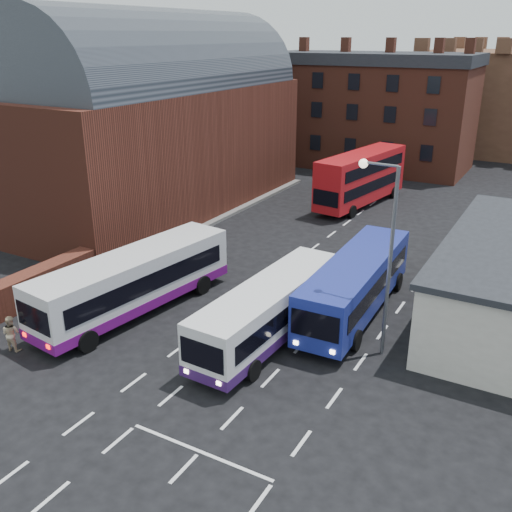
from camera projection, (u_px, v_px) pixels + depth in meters
The scene contains 11 objects.
ground at pixel (146, 374), 25.28m from camera, with size 180.00×180.00×0.00m, color black.
railway_station at pixel (157, 118), 46.62m from camera, with size 12.00×28.00×16.00m.
forecourt_wall at pixel (23, 291), 31.23m from camera, with size 1.20×10.00×1.80m, color #602B1E.
brick_terrace at pixel (368, 116), 63.35m from camera, with size 22.00×10.00×11.00m, color brown.
castle_keep at pixel (508, 100), 73.92m from camera, with size 22.00×22.00×12.00m, color brown.
bus_white_outbound at pixel (134, 278), 30.28m from camera, with size 4.29×12.29×3.28m.
bus_white_inbound at pixel (270, 308), 27.50m from camera, with size 3.11×10.90×2.95m.
bus_blue at pixel (356, 282), 30.08m from camera, with size 3.16×11.55×3.13m.
bus_red_double at pixel (361, 178), 49.19m from camera, with size 4.34×11.77×4.60m.
street_lamp at pixel (385, 243), 25.05m from camera, with size 1.85×0.40×9.08m.
pedestrian_beige at pixel (11, 333), 26.87m from camera, with size 0.86×0.67×1.77m, color beige.
Camera 1 is at (14.88, -16.45, 14.08)m, focal length 40.00 mm.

